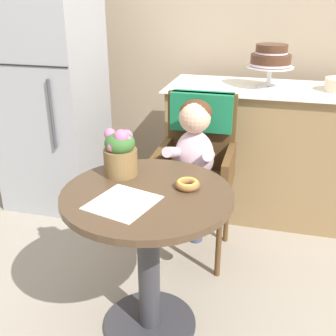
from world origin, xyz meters
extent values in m
plane|color=gray|center=(0.00, 0.00, 0.00)|extent=(8.00, 8.00, 0.00)
cube|color=tan|center=(0.00, 1.85, 1.35)|extent=(4.80, 0.10, 2.70)
cylinder|color=#4C3826|center=(0.00, 0.00, 0.70)|extent=(0.72, 0.72, 0.03)
cylinder|color=#333338|center=(0.00, 0.00, 0.34)|extent=(0.10, 0.10, 0.69)
cylinder|color=#333338|center=(0.00, 0.00, 0.01)|extent=(0.44, 0.44, 0.02)
cube|color=brown|center=(0.08, 0.64, 0.47)|extent=(0.42, 0.42, 0.04)
cube|color=brown|center=(0.08, 0.83, 0.72)|extent=(0.40, 0.04, 0.46)
cube|color=brown|center=(-0.11, 0.64, 0.58)|extent=(0.04, 0.38, 0.18)
cube|color=brown|center=(0.27, 0.64, 0.58)|extent=(0.04, 0.38, 0.18)
cube|color=#197247|center=(0.08, 0.83, 0.84)|extent=(0.36, 0.11, 0.22)
cylinder|color=brown|center=(-0.10, 0.46, 0.23)|extent=(0.03, 0.03, 0.45)
cylinder|color=brown|center=(0.26, 0.46, 0.23)|extent=(0.03, 0.03, 0.45)
cylinder|color=brown|center=(-0.10, 0.82, 0.23)|extent=(0.03, 0.03, 0.45)
cylinder|color=brown|center=(0.26, 0.82, 0.23)|extent=(0.03, 0.03, 0.45)
ellipsoid|color=silver|center=(0.08, 0.62, 0.64)|extent=(0.22, 0.16, 0.30)
sphere|color=#E0B293|center=(0.08, 0.61, 0.87)|extent=(0.17, 0.17, 0.17)
ellipsoid|color=#4C2D19|center=(0.08, 0.63, 0.89)|extent=(0.17, 0.17, 0.14)
cylinder|color=silver|center=(-0.02, 0.53, 0.69)|extent=(0.08, 0.23, 0.13)
sphere|color=#E0B293|center=(-0.01, 0.45, 0.62)|extent=(0.06, 0.06, 0.06)
cylinder|color=silver|center=(0.17, 0.53, 0.69)|extent=(0.08, 0.23, 0.13)
sphere|color=#E0B293|center=(0.16, 0.45, 0.62)|extent=(0.06, 0.06, 0.06)
cylinder|color=#3F4760|center=(0.02, 0.54, 0.53)|extent=(0.09, 0.22, 0.09)
cylinder|color=#3F4760|center=(0.02, 0.43, 0.36)|extent=(0.08, 0.08, 0.26)
cylinder|color=#3F4760|center=(0.13, 0.54, 0.53)|extent=(0.09, 0.22, 0.09)
cylinder|color=#3F4760|center=(0.13, 0.43, 0.36)|extent=(0.08, 0.08, 0.26)
cube|color=white|center=(-0.06, -0.12, 0.72)|extent=(0.29, 0.30, 0.00)
torus|color=#936033|center=(0.15, 0.08, 0.74)|extent=(0.10, 0.10, 0.03)
torus|color=gold|center=(0.15, 0.08, 0.75)|extent=(0.09, 0.09, 0.02)
cylinder|color=brown|center=(-0.17, 0.14, 0.78)|extent=(0.15, 0.15, 0.12)
ellipsoid|color=#38662D|center=(-0.17, 0.14, 0.87)|extent=(0.14, 0.14, 0.10)
sphere|color=#CC6699|center=(-0.14, 0.13, 0.88)|extent=(0.06, 0.06, 0.06)
sphere|color=#CC6699|center=(-0.15, 0.18, 0.89)|extent=(0.06, 0.06, 0.06)
sphere|color=#CC6699|center=(-0.18, 0.16, 0.86)|extent=(0.06, 0.06, 0.06)
sphere|color=#CC6699|center=(-0.21, 0.15, 0.90)|extent=(0.05, 0.05, 0.05)
sphere|color=#CC6699|center=(-0.18, 0.10, 0.87)|extent=(0.06, 0.06, 0.06)
sphere|color=#CC6699|center=(-0.15, 0.12, 0.91)|extent=(0.06, 0.06, 0.06)
cube|color=#93754C|center=(0.55, 1.30, 0.45)|extent=(1.50, 0.56, 0.90)
cube|color=white|center=(0.55, 1.30, 0.90)|extent=(1.56, 0.62, 0.01)
cylinder|color=silver|center=(0.42, 1.30, 0.91)|extent=(0.16, 0.16, 0.01)
cylinder|color=silver|center=(0.42, 1.30, 0.97)|extent=(0.03, 0.03, 0.12)
cylinder|color=silver|center=(0.42, 1.30, 1.03)|extent=(0.30, 0.30, 0.01)
cylinder|color=#4C2D1E|center=(0.42, 1.30, 1.08)|extent=(0.25, 0.25, 0.08)
cylinder|color=silver|center=(0.42, 1.30, 1.05)|extent=(0.26, 0.26, 0.01)
cylinder|color=#4C2D1E|center=(0.42, 1.30, 1.14)|extent=(0.20, 0.20, 0.06)
cylinder|color=silver|center=(0.42, 1.30, 1.12)|extent=(0.20, 0.20, 0.01)
cube|color=#9EA0A5|center=(-1.05, 1.10, 0.85)|extent=(0.64, 0.60, 1.70)
cube|color=black|center=(-1.05, 0.80, 1.06)|extent=(0.63, 0.01, 0.01)
cylinder|color=#3F3F44|center=(-0.87, 0.79, 0.77)|extent=(0.02, 0.02, 0.45)
camera|label=1|loc=(0.47, -1.44, 1.49)|focal=43.75mm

